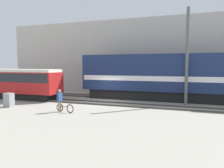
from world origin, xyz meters
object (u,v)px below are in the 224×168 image
at_px(streetcar, 18,82).
at_px(utility_pole_left, 187,57).
at_px(person, 60,98).
at_px(signal_box, 9,100).
at_px(freight_locomotive, 171,76).
at_px(bicycle, 65,108).

height_order(streetcar, utility_pole_left, utility_pole_left).
distance_m(person, utility_pole_left, 11.64).
xyz_separation_m(streetcar, person, (8.05, -4.45, -0.74)).
bearing_deg(person, streetcar, 151.07).
bearing_deg(utility_pole_left, person, -144.37).
bearing_deg(streetcar, signal_box, -56.35).
distance_m(streetcar, signal_box, 5.03).
xyz_separation_m(freight_locomotive, utility_pole_left, (1.54, -2.06, 1.88)).
bearing_deg(person, freight_locomotive, 48.66).
bearing_deg(person, utility_pole_left, 35.63).
distance_m(freight_locomotive, streetcar, 16.13).
relative_size(freight_locomotive, utility_pole_left, 2.08).
relative_size(person, utility_pole_left, 0.20).
relative_size(freight_locomotive, streetcar, 1.86).
height_order(freight_locomotive, utility_pole_left, utility_pole_left).
distance_m(person, signal_box, 5.38).
xyz_separation_m(bicycle, signal_box, (-5.74, 0.30, 0.27)).
bearing_deg(person, bicycle, 12.23).
height_order(person, utility_pole_left, utility_pole_left).
bearing_deg(signal_box, freight_locomotive, 32.42).
distance_m(bicycle, person, 0.85).
xyz_separation_m(person, utility_pole_left, (9.08, 6.51, 3.28)).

